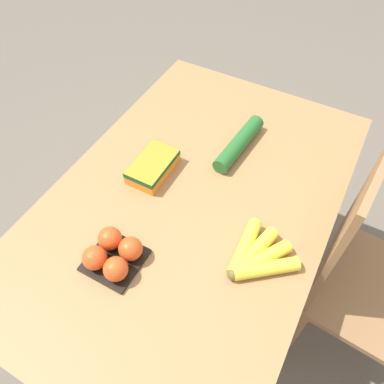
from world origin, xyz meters
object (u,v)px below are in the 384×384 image
object	(u,v)px
chair	(362,275)
cucumber_near	(239,143)
carrot_bag	(153,166)
banana_bunch	(256,257)
tomato_pack	(113,254)

from	to	relation	value
chair	cucumber_near	world-z (taller)	chair
carrot_bag	banana_bunch	bearing A→B (deg)	71.18
chair	cucumber_near	bearing A→B (deg)	82.82
tomato_pack	carrot_bag	distance (m)	0.33
chair	tomato_pack	distance (m)	0.82
banana_bunch	cucumber_near	world-z (taller)	cucumber_near
carrot_bag	cucumber_near	size ratio (longest dim) A/B	0.65
carrot_bag	chair	bearing A→B (deg)	98.83
banana_bunch	tomato_pack	world-z (taller)	tomato_pack
banana_bunch	cucumber_near	xyz separation A→B (m)	(-0.36, -0.21, 0.01)
chair	banana_bunch	size ratio (longest dim) A/B	5.20
banana_bunch	cucumber_near	size ratio (longest dim) A/B	0.73
chair	carrot_bag	world-z (taller)	chair
tomato_pack	cucumber_near	bearing A→B (deg)	167.68
chair	banana_bunch	distance (m)	0.48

